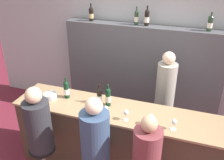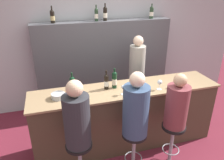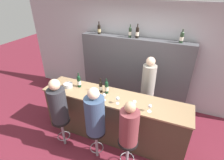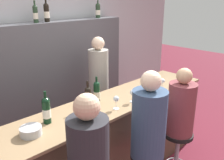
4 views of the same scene
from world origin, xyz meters
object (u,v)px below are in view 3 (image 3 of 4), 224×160
Objects in this scene: wine_bottle_counter_1 at (101,86)px; bar_stool_left at (62,125)px; wine_bottle_backbar_1 at (130,32)px; wine_glass_1 at (118,99)px; guest_seated_left at (58,103)px; bar_stool_right at (128,147)px; wine_bottle_backbar_2 at (137,32)px; wine_bottle_counter_0 at (79,81)px; metal_bowl at (68,85)px; wine_bottle_backbar_0 at (99,29)px; wine_glass_3 at (150,106)px; wine_glass_0 at (104,95)px; guest_seated_middle at (95,114)px; wine_bottle_backbar_3 at (182,37)px; bartender at (147,93)px; guest_seated_right at (129,126)px; wine_bottle_counter_2 at (107,87)px; wine_glass_2 at (134,102)px; bar_stool_middle at (96,137)px.

bar_stool_left is (-0.54, -0.66, -0.64)m from wine_bottle_counter_1.
wine_bottle_backbar_1 is 2.02× the size of wine_glass_1.
guest_seated_left is (-0.99, -0.42, -0.10)m from wine_glass_1.
bar_stool_right is at bearing 0.00° from guest_seated_left.
wine_bottle_counter_0 is at bearing -123.00° from wine_bottle_backbar_2.
wine_glass_1 is 1.17m from metal_bowl.
wine_bottle_backbar_2 is at bearing -0.00° from wine_bottle_backbar_0.
wine_glass_3 is 1.74m from metal_bowl.
guest_seated_middle is at bearing -86.88° from wine_glass_0.
wine_bottle_backbar_3 reaches higher than wine_glass_0.
wine_bottle_backbar_3 is 1.93× the size of wine_glass_0.
metal_bowl is at bearing 106.93° from guest_seated_left.
wine_glass_3 is at bearing 14.98° from guest_seated_left.
wine_bottle_counter_1 is at bearing 0.00° from wine_bottle_counter_0.
wine_bottle_backbar_2 is at bearing 75.46° from wine_bottle_counter_1.
bar_stool_left is 1.94m from bartender.
bartender is (0.35, 0.97, -0.37)m from wine_glass_1.
wine_bottle_backbar_1 is 1.72m from wine_glass_0.
guest_seated_middle is (0.74, -0.00, 0.00)m from guest_seated_left.
wine_bottle_backbar_0 is (-0.14, 1.28, 0.78)m from wine_bottle_counter_0.
wine_glass_3 is at bearing 14.98° from bar_stool_left.
bar_stool_right is 1.41m from bartender.
wine_bottle_counter_1 is at bearing 7.54° from metal_bowl.
bartender is at bearing -49.79° from wine_bottle_backbar_2.
wine_bottle_backbar_3 is 2.21m from guest_seated_right.
bar_stool_right is (0.80, -0.66, -0.64)m from wine_bottle_counter_1.
metal_bowl is 0.29× the size of bar_stool_right.
wine_bottle_backbar_1 is at bearing 70.10° from bar_stool_left.
guest_seated_middle reaches higher than wine_bottle_counter_1.
guest_seated_left reaches higher than bar_stool_left.
wine_bottle_counter_2 is 1.67× the size of metal_bowl.
wine_bottle_backbar_0 is at bearing 137.49° from wine_glass_3.
wine_bottle_counter_1 is 0.79m from wine_glass_2.
wine_bottle_counter_0 reaches higher than bar_stool_middle.
guest_seated_left is at bearing 0.00° from bar_stool_left.
wine_bottle_counter_2 is 0.25m from wine_glass_0.
bar_stool_left is (0.17, -0.57, -0.56)m from metal_bowl.
wine_bottle_backbar_0 is at bearing 86.75° from metal_bowl.
wine_bottle_backbar_2 is 1.73m from wine_glass_0.
wine_bottle_backbar_3 is at bearing 46.66° from bar_stool_left.
guest_seated_left is 0.99× the size of guest_seated_middle.
wine_bottle_backbar_3 is at bearing 61.03° from wine_glass_1.
wine_bottle_backbar_0 is 0.34× the size of guest_seated_left.
bartender reaches higher than wine_bottle_counter_0.
wine_bottle_counter_1 is at bearing 166.67° from wine_glass_3.
wine_bottle_backbar_1 is at bearing 82.82° from wine_bottle_counter_1.
wine_bottle_counter_0 is 0.37× the size of guest_seated_left.
bar_stool_middle is 0.59m from bar_stool_right.
wine_bottle_backbar_1 is at bearing 57.50° from metal_bowl.
metal_bowl is 1.74m from bartender.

